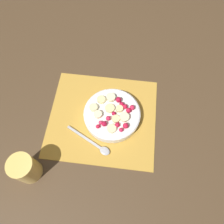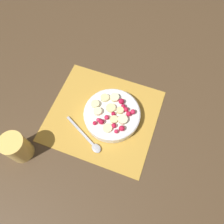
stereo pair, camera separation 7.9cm
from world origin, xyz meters
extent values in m
plane|color=#4C3823|center=(0.00, 0.00, 0.00)|extent=(3.00, 3.00, 0.00)
cube|color=gold|center=(0.00, 0.00, 0.00)|extent=(0.40, 0.37, 0.01)
cylinder|color=white|center=(0.04, 0.01, 0.02)|extent=(0.21, 0.21, 0.03)
torus|color=white|center=(0.04, 0.01, 0.03)|extent=(0.21, 0.21, 0.01)
cylinder|color=white|center=(0.04, 0.01, 0.04)|extent=(0.19, 0.19, 0.00)
cylinder|color=beige|center=(0.04, -0.06, 0.05)|extent=(0.05, 0.05, 0.01)
cylinder|color=#F4EAB7|center=(0.08, -0.01, 0.05)|extent=(0.04, 0.04, 0.01)
cylinder|color=beige|center=(0.03, 0.02, 0.05)|extent=(0.04, 0.04, 0.01)
cylinder|color=beige|center=(-0.03, 0.01, 0.05)|extent=(0.04, 0.04, 0.01)
cylinder|color=#F4EAB7|center=(0.02, 0.06, 0.05)|extent=(0.05, 0.05, 0.01)
cylinder|color=beige|center=(0.06, 0.02, 0.05)|extent=(0.04, 0.04, 0.01)
cylinder|color=#F4EAB7|center=(-0.01, -0.01, 0.05)|extent=(0.04, 0.04, 0.01)
cylinder|color=beige|center=(0.05, -0.02, 0.05)|extent=(0.04, 0.04, 0.01)
cylinder|color=beige|center=(-0.01, 0.05, 0.05)|extent=(0.03, 0.03, 0.01)
sphere|color=#DB3356|center=(0.00, -0.04, 0.05)|extent=(0.01, 0.01, 0.01)
sphere|color=red|center=(0.08, 0.03, 0.05)|extent=(0.02, 0.02, 0.02)
sphere|color=#D12347|center=(0.03, -0.02, 0.05)|extent=(0.02, 0.02, 0.02)
sphere|color=#B21433|center=(0.05, 0.06, 0.05)|extent=(0.02, 0.02, 0.02)
sphere|color=red|center=(0.06, -0.04, 0.05)|extent=(0.02, 0.02, 0.02)
sphere|color=#B21433|center=(0.04, 0.00, 0.05)|extent=(0.02, 0.02, 0.02)
sphere|color=#D12347|center=(0.08, -0.06, 0.05)|extent=(0.01, 0.01, 0.01)
sphere|color=#B21433|center=(0.01, -0.04, 0.05)|extent=(0.02, 0.02, 0.02)
sphere|color=#B21433|center=(0.07, 0.04, 0.05)|extent=(0.02, 0.02, 0.02)
sphere|color=red|center=(0.09, -0.04, 0.05)|extent=(0.02, 0.02, 0.02)
sphere|color=red|center=(-0.01, -0.06, 0.05)|extent=(0.01, 0.01, 0.01)
sphere|color=#D12347|center=(0.11, 0.03, 0.05)|extent=(0.02, 0.02, 0.02)
sphere|color=red|center=(0.09, 0.02, 0.05)|extent=(0.02, 0.02, 0.02)
cube|color=#B2B2B7|center=(-0.06, -0.09, 0.01)|extent=(0.14, 0.08, 0.00)
ellipsoid|color=#B2B2B7|center=(0.03, -0.13, 0.01)|extent=(0.05, 0.04, 0.01)
cylinder|color=#F4CC66|center=(-0.21, -0.23, 0.06)|extent=(0.08, 0.08, 0.11)
camera|label=1|loc=(0.08, -0.33, 0.76)|focal=35.00mm
camera|label=2|loc=(0.15, -0.31, 0.76)|focal=35.00mm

